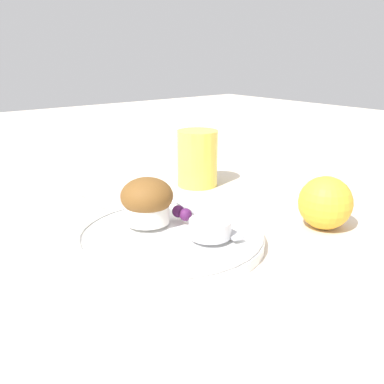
# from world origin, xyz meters

# --- Properties ---
(ground_plane) EXTENTS (3.00, 3.00, 0.00)m
(ground_plane) POSITION_xyz_m (0.00, 0.00, 0.00)
(ground_plane) COLOR beige
(plate) EXTENTS (0.25, 0.25, 0.02)m
(plate) POSITION_xyz_m (-0.00, -0.03, 0.01)
(plate) COLOR white
(plate) RESTS_ON ground_plane
(muffin) EXTENTS (0.07, 0.07, 0.06)m
(muffin) POSITION_xyz_m (-0.04, -0.04, 0.05)
(muffin) COLOR silver
(muffin) RESTS_ON plate
(cream_ramekin) EXTENTS (0.05, 0.05, 0.02)m
(cream_ramekin) POSITION_xyz_m (0.05, -0.00, 0.03)
(cream_ramekin) COLOR silver
(cream_ramekin) RESTS_ON plate
(berry_pair) EXTENTS (0.03, 0.02, 0.02)m
(berry_pair) POSITION_xyz_m (-0.02, 0.01, 0.03)
(berry_pair) COLOR #4C194C
(berry_pair) RESTS_ON plate
(butter_knife) EXTENTS (0.19, 0.05, 0.00)m
(butter_knife) POSITION_xyz_m (-0.01, 0.04, 0.02)
(butter_knife) COLOR #B7B7BC
(butter_knife) RESTS_ON plate
(orange_fruit) EXTENTS (0.08, 0.08, 0.08)m
(orange_fruit) POSITION_xyz_m (0.09, 0.18, 0.04)
(orange_fruit) COLOR #F4A82D
(orange_fruit) RESTS_ON ground_plane
(juice_glass) EXTENTS (0.08, 0.08, 0.11)m
(juice_glass) POSITION_xyz_m (-0.18, 0.17, 0.05)
(juice_glass) COLOR #EAD14C
(juice_glass) RESTS_ON ground_plane
(folded_napkin) EXTENTS (0.14, 0.07, 0.01)m
(folded_napkin) POSITION_xyz_m (-0.22, -0.00, 0.00)
(folded_napkin) COLOR #D19E93
(folded_napkin) RESTS_ON ground_plane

